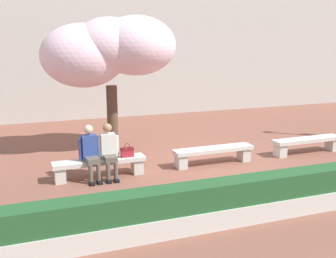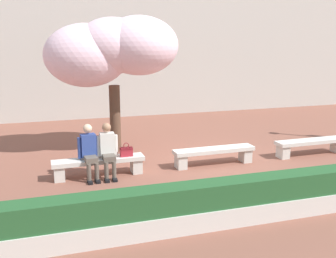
{
  "view_description": "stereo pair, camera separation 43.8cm",
  "coord_description": "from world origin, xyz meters",
  "px_view_note": "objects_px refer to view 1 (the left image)",
  "views": [
    {
      "loc": [
        -4.51,
        -8.88,
        3.2
      ],
      "look_at": [
        -1.2,
        0.2,
        1.0
      ],
      "focal_mm": 42.0,
      "sensor_mm": 36.0,
      "label": 1
    },
    {
      "loc": [
        -4.09,
        -9.02,
        3.2
      ],
      "look_at": [
        -1.2,
        0.2,
        1.0
      ],
      "focal_mm": 42.0,
      "sensor_mm": 36.0,
      "label": 2
    }
  ],
  "objects_px": {
    "stone_bench_near_west": "(213,153)",
    "person_seated_left": "(90,151)",
    "stone_bench_west_end": "(100,165)",
    "person_seated_right": "(109,149)",
    "stone_bench_center": "(307,143)",
    "cherry_tree_main": "(110,50)",
    "handbag": "(127,152)"
  },
  "relations": [
    {
      "from": "person_seated_right",
      "to": "person_seated_left",
      "type": "bearing_deg",
      "value": 179.96
    },
    {
      "from": "person_seated_right",
      "to": "stone_bench_west_end",
      "type": "bearing_deg",
      "value": 166.27
    },
    {
      "from": "stone_bench_west_end",
      "to": "cherry_tree_main",
      "type": "relative_size",
      "value": 0.56
    },
    {
      "from": "stone_bench_west_end",
      "to": "person_seated_right",
      "type": "bearing_deg",
      "value": -13.73
    },
    {
      "from": "stone_bench_west_end",
      "to": "cherry_tree_main",
      "type": "bearing_deg",
      "value": 70.11
    },
    {
      "from": "stone_bench_west_end",
      "to": "stone_bench_center",
      "type": "height_order",
      "value": "same"
    },
    {
      "from": "person_seated_left",
      "to": "stone_bench_west_end",
      "type": "bearing_deg",
      "value": 14.03
    },
    {
      "from": "stone_bench_near_west",
      "to": "handbag",
      "type": "height_order",
      "value": "handbag"
    },
    {
      "from": "person_seated_left",
      "to": "person_seated_right",
      "type": "relative_size",
      "value": 1.0
    },
    {
      "from": "stone_bench_near_west",
      "to": "cherry_tree_main",
      "type": "height_order",
      "value": "cherry_tree_main"
    },
    {
      "from": "stone_bench_near_west",
      "to": "cherry_tree_main",
      "type": "bearing_deg",
      "value": 136.06
    },
    {
      "from": "person_seated_right",
      "to": "handbag",
      "type": "bearing_deg",
      "value": 3.9
    },
    {
      "from": "stone_bench_west_end",
      "to": "stone_bench_center",
      "type": "xyz_separation_m",
      "value": [
        5.99,
        0.0,
        0.0
      ]
    },
    {
      "from": "cherry_tree_main",
      "to": "person_seated_right",
      "type": "bearing_deg",
      "value": -104.19
    },
    {
      "from": "person_seated_left",
      "to": "handbag",
      "type": "xyz_separation_m",
      "value": [
        0.88,
        0.03,
        -0.12
      ]
    },
    {
      "from": "stone_bench_west_end",
      "to": "person_seated_left",
      "type": "height_order",
      "value": "person_seated_left"
    },
    {
      "from": "person_seated_left",
      "to": "cherry_tree_main",
      "type": "relative_size",
      "value": 0.33
    },
    {
      "from": "person_seated_left",
      "to": "cherry_tree_main",
      "type": "xyz_separation_m",
      "value": [
        0.99,
        2.19,
        2.23
      ]
    },
    {
      "from": "stone_bench_near_west",
      "to": "cherry_tree_main",
      "type": "distance_m",
      "value": 4.04
    },
    {
      "from": "person_seated_right",
      "to": "stone_bench_center",
      "type": "bearing_deg",
      "value": 0.53
    },
    {
      "from": "stone_bench_center",
      "to": "person_seated_right",
      "type": "relative_size",
      "value": 1.69
    },
    {
      "from": "stone_bench_west_end",
      "to": "person_seated_right",
      "type": "distance_m",
      "value": 0.45
    },
    {
      "from": "stone_bench_near_west",
      "to": "stone_bench_center",
      "type": "height_order",
      "value": "same"
    },
    {
      "from": "stone_bench_center",
      "to": "person_seated_right",
      "type": "bearing_deg",
      "value": -179.47
    },
    {
      "from": "stone_bench_center",
      "to": "person_seated_left",
      "type": "relative_size",
      "value": 1.69
    },
    {
      "from": "stone_bench_west_end",
      "to": "person_seated_right",
      "type": "height_order",
      "value": "person_seated_right"
    },
    {
      "from": "stone_bench_center",
      "to": "stone_bench_west_end",
      "type": "bearing_deg",
      "value": 180.0
    },
    {
      "from": "person_seated_right",
      "to": "handbag",
      "type": "relative_size",
      "value": 3.81
    },
    {
      "from": "stone_bench_near_west",
      "to": "person_seated_left",
      "type": "relative_size",
      "value": 1.69
    },
    {
      "from": "stone_bench_near_west",
      "to": "stone_bench_center",
      "type": "distance_m",
      "value": 2.99
    },
    {
      "from": "stone_bench_west_end",
      "to": "stone_bench_near_west",
      "type": "bearing_deg",
      "value": 0.0
    },
    {
      "from": "stone_bench_near_west",
      "to": "person_seated_left",
      "type": "distance_m",
      "value": 3.23
    }
  ]
}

